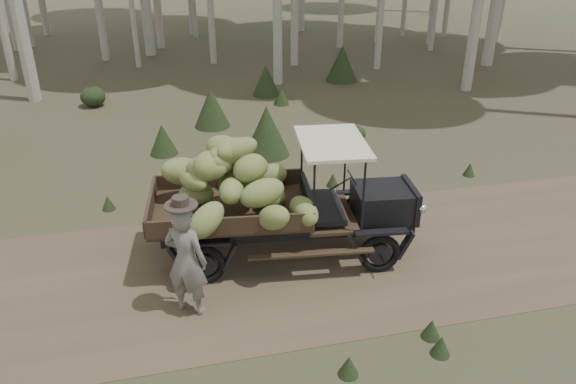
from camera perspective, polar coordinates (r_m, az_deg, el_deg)
ground at (r=9.30m, az=-5.81°, el=-8.24°), size 120.00×120.00×0.00m
dirt_track at (r=9.29m, az=-5.81°, el=-8.22°), size 70.00×4.00×0.01m
banana_truck at (r=9.07m, az=-2.70°, el=0.27°), size 4.60×2.36×2.24m
farmer at (r=8.10m, az=-10.31°, el=-6.76°), size 0.76×0.68×1.88m
undergrowth at (r=8.53m, az=-6.24°, el=-7.38°), size 23.65×23.68×1.38m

